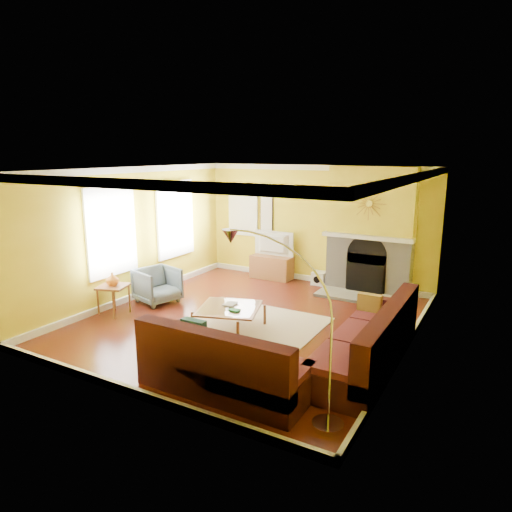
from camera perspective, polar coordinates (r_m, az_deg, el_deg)
The scene contains 27 objects.
floor at distance 8.34m, azimuth -0.81°, elevation -8.16°, with size 5.50×6.00×0.02m, color maroon.
ceiling at distance 7.79m, azimuth -0.88°, elevation 10.86°, with size 5.50×6.00×0.02m, color white.
wall_back at distance 10.62m, azimuth 7.40°, elevation 3.93°, with size 5.50×0.02×2.70m, color yellow.
wall_front at distance 5.65m, azimuth -16.49°, elevation -4.52°, with size 5.50×0.02×2.70m, color yellow.
wall_left at distance 9.62m, azimuth -15.20°, elevation 2.66°, with size 0.02×6.00×2.70m, color yellow.
wall_right at distance 7.01m, azimuth 19.02°, elevation -1.32°, with size 0.02×6.00×2.70m, color yellow.
baseboard at distance 8.32m, azimuth -0.81°, elevation -7.71°, with size 5.50×6.00×0.12m, color white, non-canonical shape.
crown_molding at distance 7.79m, azimuth -0.88°, elevation 10.35°, with size 5.50×6.00×0.12m, color white, non-canonical shape.
window_left_near at distance 10.52m, azimuth -10.13°, elevation 4.58°, with size 0.06×1.22×1.72m, color white.
window_left_far at distance 9.16m, azimuth -17.70°, elevation 2.95°, with size 0.06×1.22×1.72m, color white.
window_back at distance 11.39m, azimuth -1.59°, elevation 5.66°, with size 0.82×0.06×1.22m, color white.
wall_art at distance 11.07m, azimuth 1.33°, elevation 5.71°, with size 0.34×0.04×1.14m, color white.
fireplace at distance 10.00m, azimuth 14.12°, elevation 3.09°, with size 1.80×0.40×2.70m, color #9D9994, non-canonical shape.
mantel at distance 9.79m, azimuth 13.71°, elevation 2.31°, with size 1.92×0.22×0.08m, color white.
hearth at distance 9.79m, azimuth 12.83°, elevation -5.01°, with size 1.80×0.70×0.06m, color #9D9994.
sunburst at distance 9.70m, azimuth 13.95°, elevation 6.39°, with size 0.70×0.04×0.70m, color olive, non-canonical shape.
rug at distance 8.25m, azimuth -0.29°, elevation -8.28°, with size 2.40×1.80×0.02m, color beige.
sectional_sofa at distance 6.80m, azimuth 4.59°, elevation -9.07°, with size 2.88×3.43×0.90m, color #381215, non-canonical shape.
coffee_table at distance 7.93m, azimuth -3.35°, elevation -7.71°, with size 1.00×1.00×0.40m, color white, non-canonical shape.
media_console at distance 10.99m, azimuth 1.98°, elevation -1.39°, with size 1.00×0.45×0.55m, color #905B34.
tv at distance 10.86m, azimuth 2.00°, elevation 1.53°, with size 1.02×0.13×0.59m, color black.
subwoofer at distance 10.59m, azimuth 7.91°, elevation -2.75°, with size 0.30×0.30×0.30m, color white.
armchair at distance 9.44m, azimuth -12.22°, elevation -3.60°, with size 0.76×0.78×0.71m, color slate.
side_table at distance 9.02m, azimuth -17.35°, elevation -5.21°, with size 0.50×0.50×0.55m, color #905B34, non-canonical shape.
vase at distance 8.90m, azimuth -17.52°, elevation -2.77°, with size 0.24×0.24×0.25m, color orange.
book at distance 8.02m, azimuth -3.89°, elevation -5.89°, with size 0.20×0.27×0.03m, color white.
arc_lamp at distance 5.18m, azimuth 3.34°, elevation -9.00°, with size 1.35×0.36×2.12m, color silver, non-canonical shape.
Camera 1 is at (3.93, -6.72, 2.99)m, focal length 32.00 mm.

